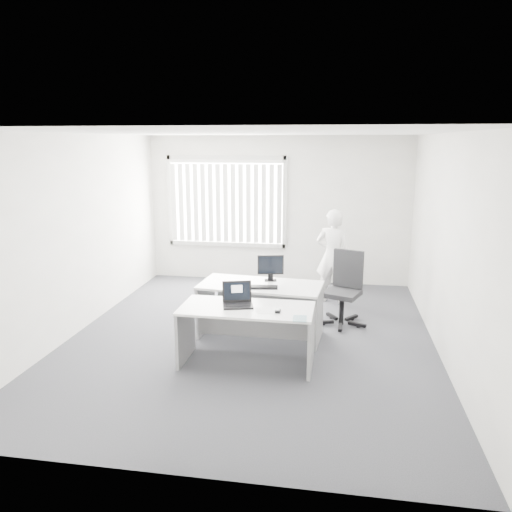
% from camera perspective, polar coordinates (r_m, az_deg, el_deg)
% --- Properties ---
extents(ground, '(6.00, 6.00, 0.00)m').
position_cam_1_polar(ground, '(7.08, -0.60, -9.35)').
color(ground, '#505057').
rests_on(ground, ground).
extents(wall_back, '(5.00, 0.02, 2.80)m').
position_cam_1_polar(wall_back, '(9.61, 2.50, 5.26)').
color(wall_back, white).
rests_on(wall_back, ground).
extents(wall_front, '(5.00, 0.02, 2.80)m').
position_cam_1_polar(wall_front, '(3.86, -8.46, -6.76)').
color(wall_front, white).
rests_on(wall_front, ground).
extents(wall_left, '(0.02, 6.00, 2.80)m').
position_cam_1_polar(wall_left, '(7.52, -19.76, 2.33)').
color(wall_left, white).
rests_on(wall_left, ground).
extents(wall_right, '(0.02, 6.00, 2.80)m').
position_cam_1_polar(wall_right, '(6.72, 20.88, 1.03)').
color(wall_right, white).
rests_on(wall_right, ground).
extents(ceiling, '(5.00, 6.00, 0.02)m').
position_cam_1_polar(ceiling, '(6.55, -0.66, 13.93)').
color(ceiling, white).
rests_on(ceiling, wall_back).
extents(window, '(2.32, 0.06, 1.76)m').
position_cam_1_polar(window, '(9.72, -3.42, 6.23)').
color(window, beige).
rests_on(window, wall_back).
extents(blinds, '(2.20, 0.10, 1.50)m').
position_cam_1_polar(blinds, '(9.66, -3.49, 6.01)').
color(blinds, white).
rests_on(blinds, wall_back).
extents(desk_near, '(1.62, 0.77, 0.73)m').
position_cam_1_polar(desk_near, '(6.13, -1.07, -7.69)').
color(desk_near, white).
rests_on(desk_near, ground).
extents(desk_far, '(1.74, 0.93, 0.76)m').
position_cam_1_polar(desk_far, '(6.97, 0.52, -4.92)').
color(desk_far, white).
rests_on(desk_far, ground).
extents(office_chair, '(0.81, 0.81, 1.10)m').
position_cam_1_polar(office_chair, '(7.63, 9.92, -5.14)').
color(office_chair, black).
rests_on(office_chair, ground).
extents(person, '(0.65, 0.49, 1.60)m').
position_cam_1_polar(person, '(8.49, 8.80, -0.02)').
color(person, white).
rests_on(person, ground).
extents(laptop, '(0.43, 0.40, 0.28)m').
position_cam_1_polar(laptop, '(6.04, -2.09, -4.55)').
color(laptop, black).
rests_on(laptop, desk_near).
extents(paper_sheet, '(0.38, 0.31, 0.00)m').
position_cam_1_polar(paper_sheet, '(5.95, 1.57, -6.22)').
color(paper_sheet, white).
rests_on(paper_sheet, desk_near).
extents(mouse, '(0.06, 0.10, 0.04)m').
position_cam_1_polar(mouse, '(5.88, 2.50, -6.24)').
color(mouse, '#A8A8AA').
rests_on(mouse, paper_sheet).
extents(booklet, '(0.16, 0.22, 0.01)m').
position_cam_1_polar(booklet, '(5.69, 5.04, -7.14)').
color(booklet, silver).
rests_on(booklet, desk_near).
extents(keyboard, '(0.50, 0.22, 0.02)m').
position_cam_1_polar(keyboard, '(6.73, 0.44, -3.58)').
color(keyboard, black).
rests_on(keyboard, desk_far).
extents(monitor, '(0.38, 0.17, 0.37)m').
position_cam_1_polar(monitor, '(7.04, 1.68, -1.37)').
color(monitor, black).
rests_on(monitor, desk_far).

